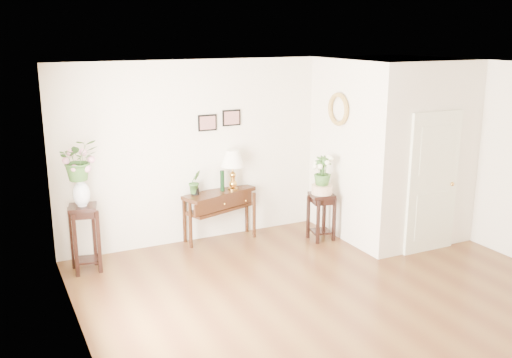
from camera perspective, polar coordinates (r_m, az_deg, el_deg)
floor at (r=7.26m, az=8.42°, el=-11.77°), size 6.00×5.50×0.02m
ceiling at (r=6.53m, az=9.35°, el=10.84°), size 6.00×5.50×0.02m
wall_back at (r=9.08m, az=-1.04°, el=3.14°), size 6.00×0.02×2.80m
wall_left at (r=5.67m, az=-17.03°, el=-4.64°), size 0.02×5.50×2.80m
partition at (r=9.38m, az=13.28°, el=3.11°), size 1.80×1.95×2.80m
door at (r=8.72m, az=17.26°, el=-0.38°), size 0.90×0.05×2.10m
art_print_left at (r=8.74m, az=-4.88°, el=5.62°), size 0.30×0.02×0.25m
art_print_right at (r=8.88m, az=-2.47°, el=6.13°), size 0.30×0.02×0.25m
wall_ornament at (r=8.81m, az=8.22°, el=6.92°), size 0.07×0.51×0.51m
console_table at (r=8.97m, az=-3.65°, el=-3.67°), size 1.25×0.75×0.79m
table_lamp at (r=8.86m, az=-2.35°, el=1.12°), size 0.47×0.47×0.64m
green_vase at (r=8.83m, az=-3.39°, el=-0.13°), size 0.09×0.09×0.33m
potted_plant at (r=8.67m, az=-6.13°, el=-0.40°), size 0.23×0.20×0.36m
plant_stand_a at (r=8.13m, az=-16.73°, el=-5.72°), size 0.43×0.43×0.94m
porcelain_vase at (r=7.93m, az=-17.09°, el=-1.01°), size 0.29×0.29×0.40m
lily_arrangement at (r=7.82m, az=-17.34°, el=2.20°), size 0.51×0.45×0.56m
plant_stand_b at (r=9.03m, az=6.53°, el=-3.76°), size 0.42×0.42×0.75m
ceramic_bowl at (r=8.90m, az=6.61°, el=-0.97°), size 0.39×0.39×0.14m
narcissus at (r=8.83m, az=6.66°, el=0.75°), size 0.33×0.33×0.47m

